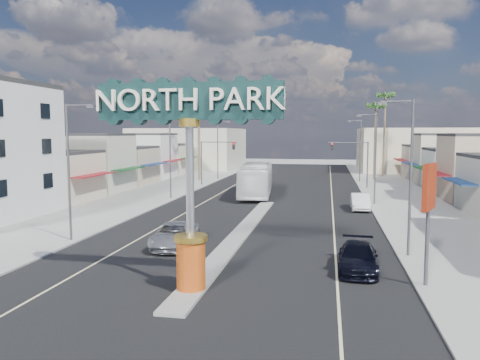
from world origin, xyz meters
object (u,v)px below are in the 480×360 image
at_px(traffic_signal_right, 353,155).
at_px(streetlight_l_near, 71,165).
at_px(palm_right_far, 385,100).
at_px(bank_pylon_sign, 429,194).
at_px(palm_left_far, 199,103).
at_px(palm_right_mid, 376,110).
at_px(gateway_sign, 190,161).
at_px(traffic_signal_left, 214,154).
at_px(streetlight_l_mid, 172,152).
at_px(streetlight_l_far, 219,147).
at_px(streetlight_r_far, 359,147).
at_px(suv_left, 175,235).
at_px(streetlight_r_mid, 374,154).
at_px(city_bus, 256,179).
at_px(car_parked_right, 360,202).
at_px(suv_right, 358,257).
at_px(streetlight_r_near, 408,170).

bearing_deg(traffic_signal_right, streetlight_l_near, -119.99).
height_order(palm_right_far, bank_pylon_sign, palm_right_far).
relative_size(palm_left_far, palm_right_mid, 1.08).
height_order(gateway_sign, traffic_signal_left, gateway_sign).
xyz_separation_m(gateway_sign, traffic_signal_right, (9.18, 42.02, -1.65)).
height_order(streetlight_l_mid, palm_right_mid, palm_right_mid).
distance_m(gateway_sign, streetlight_l_mid, 29.91).
bearing_deg(bank_pylon_sign, palm_right_far, 109.57).
xyz_separation_m(streetlight_l_far, streetlight_r_far, (20.87, 0.00, 0.00)).
relative_size(traffic_signal_left, suv_left, 1.11).
relative_size(streetlight_r_mid, streetlight_r_far, 1.00).
relative_size(traffic_signal_right, suv_left, 1.11).
bearing_deg(streetlight_l_far, city_bus, -64.07).
xyz_separation_m(traffic_signal_right, palm_left_far, (-22.18, 6.01, 7.22)).
xyz_separation_m(traffic_signal_left, bank_pylon_sign, (19.68, -39.42, 0.11)).
xyz_separation_m(streetlight_l_near, palm_left_far, (-2.57, 40.00, 6.43)).
distance_m(palm_right_mid, car_parked_right, 31.13).
xyz_separation_m(traffic_signal_left, streetlight_l_near, (-1.25, -33.99, 0.79)).
xyz_separation_m(streetlight_r_mid, suv_right, (-2.85, -23.21, -4.36)).
relative_size(traffic_signal_right, palm_right_far, 0.43).
height_order(car_parked_right, bank_pylon_sign, bank_pylon_sign).
bearing_deg(suv_left, gateway_sign, -73.82).
xyz_separation_m(palm_left_far, palm_right_far, (28.00, 12.00, 0.89)).
xyz_separation_m(streetlight_l_near, streetlight_r_far, (20.87, 42.00, 0.00)).
bearing_deg(car_parked_right, bank_pylon_sign, -86.49).
relative_size(gateway_sign, traffic_signal_left, 1.53).
xyz_separation_m(palm_right_mid, suv_right, (-5.41, -49.21, -9.90)).
distance_m(palm_right_far, suv_left, 56.46).
distance_m(car_parked_right, city_bus, 13.60).
bearing_deg(palm_left_far, streetlight_l_near, -86.33).
bearing_deg(suv_right, traffic_signal_right, 90.49).
bearing_deg(streetlight_l_near, streetlight_r_mid, 43.79).
relative_size(streetlight_l_mid, streetlight_r_mid, 1.00).
bearing_deg(car_parked_right, gateway_sign, -110.32).
distance_m(palm_left_far, city_bus, 21.19).
xyz_separation_m(car_parked_right, bank_pylon_sign, (1.50, -22.17, 3.63)).
xyz_separation_m(streetlight_l_near, car_parked_right, (19.43, 16.74, -4.31)).
bearing_deg(palm_right_far, traffic_signal_right, -107.90).
height_order(palm_left_far, palm_right_far, palm_right_far).
relative_size(palm_right_far, suv_right, 2.90).
xyz_separation_m(streetlight_l_near, city_bus, (8.43, 24.66, -3.20)).
xyz_separation_m(streetlight_l_near, streetlight_l_mid, (0.00, 20.00, 0.00)).
distance_m(traffic_signal_right, palm_right_far, 20.59).
xyz_separation_m(gateway_sign, streetlight_r_near, (10.43, 8.02, -0.86)).
distance_m(traffic_signal_right, streetlight_r_far, 8.14).
relative_size(streetlight_r_far, city_bus, 0.67).
bearing_deg(suv_right, streetlight_r_far, 89.35).
bearing_deg(suv_right, streetlight_r_mid, 85.96).
bearing_deg(streetlight_r_far, streetlight_r_mid, -90.00).
height_order(palm_right_mid, suv_right, palm_right_mid).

